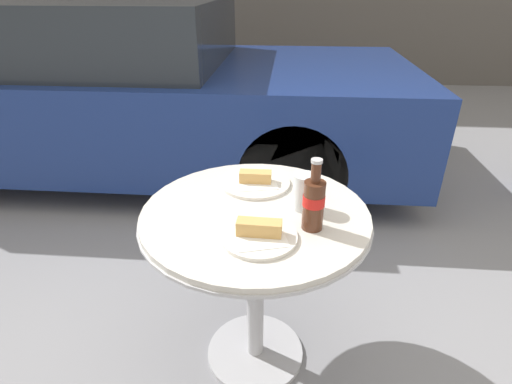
{
  "coord_description": "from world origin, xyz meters",
  "views": [
    {
      "loc": [
        0.1,
        -1.13,
        1.37
      ],
      "look_at": [
        0.0,
        0.04,
        0.74
      ],
      "focal_mm": 28.0,
      "sensor_mm": 36.0,
      "label": 1
    }
  ],
  "objects_px": {
    "parked_car": "(109,90)",
    "cola_bottle_left": "(314,202)",
    "bistro_table": "(255,245)",
    "lunch_plate_near": "(256,182)",
    "lunch_plate_far": "(259,234)",
    "drinking_glass": "(304,193)"
  },
  "relations": [
    {
      "from": "bistro_table",
      "to": "drinking_glass",
      "type": "distance_m",
      "value": 0.26
    },
    {
      "from": "drinking_glass",
      "to": "lunch_plate_near",
      "type": "height_order",
      "value": "drinking_glass"
    },
    {
      "from": "bistro_table",
      "to": "cola_bottle_left",
      "type": "relative_size",
      "value": 3.35
    },
    {
      "from": "bistro_table",
      "to": "drinking_glass",
      "type": "xyz_separation_m",
      "value": [
        0.16,
        0.03,
        0.2
      ]
    },
    {
      "from": "cola_bottle_left",
      "to": "lunch_plate_far",
      "type": "xyz_separation_m",
      "value": [
        -0.16,
        -0.07,
        -0.08
      ]
    },
    {
      "from": "parked_car",
      "to": "cola_bottle_left",
      "type": "bearing_deg",
      "value": -52.69
    },
    {
      "from": "lunch_plate_far",
      "to": "parked_car",
      "type": "bearing_deg",
      "value": 123.3
    },
    {
      "from": "parked_car",
      "to": "lunch_plate_near",
      "type": "bearing_deg",
      "value": -52.41
    },
    {
      "from": "bistro_table",
      "to": "lunch_plate_near",
      "type": "xyz_separation_m",
      "value": [
        -0.01,
        0.19,
        0.15
      ]
    },
    {
      "from": "lunch_plate_far",
      "to": "lunch_plate_near",
      "type": "bearing_deg",
      "value": 96.54
    },
    {
      "from": "drinking_glass",
      "to": "lunch_plate_near",
      "type": "xyz_separation_m",
      "value": [
        -0.17,
        0.16,
        -0.04
      ]
    },
    {
      "from": "cola_bottle_left",
      "to": "drinking_glass",
      "type": "height_order",
      "value": "cola_bottle_left"
    },
    {
      "from": "parked_car",
      "to": "bistro_table",
      "type": "bearing_deg",
      "value": -55.05
    },
    {
      "from": "lunch_plate_near",
      "to": "parked_car",
      "type": "xyz_separation_m",
      "value": [
        -1.29,
        1.67,
        -0.1
      ]
    },
    {
      "from": "drinking_glass",
      "to": "lunch_plate_far",
      "type": "bearing_deg",
      "value": -125.57
    },
    {
      "from": "drinking_glass",
      "to": "parked_car",
      "type": "bearing_deg",
      "value": 128.61
    },
    {
      "from": "drinking_glass",
      "to": "lunch_plate_near",
      "type": "bearing_deg",
      "value": 137.75
    },
    {
      "from": "drinking_glass",
      "to": "lunch_plate_near",
      "type": "distance_m",
      "value": 0.24
    },
    {
      "from": "bistro_table",
      "to": "lunch_plate_near",
      "type": "height_order",
      "value": "lunch_plate_near"
    },
    {
      "from": "drinking_glass",
      "to": "lunch_plate_near",
      "type": "relative_size",
      "value": 0.48
    },
    {
      "from": "cola_bottle_left",
      "to": "lunch_plate_far",
      "type": "height_order",
      "value": "cola_bottle_left"
    },
    {
      "from": "lunch_plate_near",
      "to": "lunch_plate_far",
      "type": "height_order",
      "value": "lunch_plate_far"
    }
  ]
}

